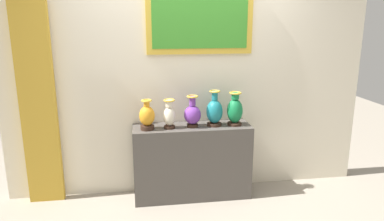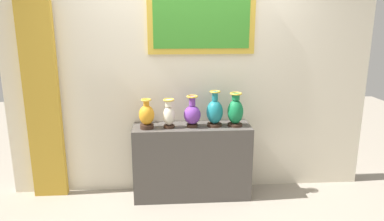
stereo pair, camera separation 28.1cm
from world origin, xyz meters
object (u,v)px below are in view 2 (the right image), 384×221
Objects in this scene: vase_ivory at (169,115)px; vase_teal at (215,112)px; vase_violet at (193,114)px; vase_emerald at (235,111)px; vase_amber at (147,116)px.

vase_teal is at bearing 3.20° from vase_ivory.
vase_ivory is at bearing -176.80° from vase_teal.
vase_violet is 0.24m from vase_teal.
vase_emerald is (0.70, 0.02, 0.02)m from vase_ivory.
vase_amber is 0.23m from vase_ivory.
vase_violet is 0.89× the size of vase_teal.
vase_teal is 1.06× the size of vase_emerald.
vase_violet is at bearing -179.73° from vase_emerald.
vase_teal reaches higher than vase_emerald.
vase_emerald is (0.22, -0.01, 0.01)m from vase_teal.
vase_amber is 0.82× the size of vase_teal.
vase_amber is at bearing -178.39° from vase_emerald.
vase_teal is (0.24, 0.01, 0.02)m from vase_violet.
vase_violet is 0.46m from vase_emerald.
vase_ivory is at bearing -176.79° from vase_violet.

